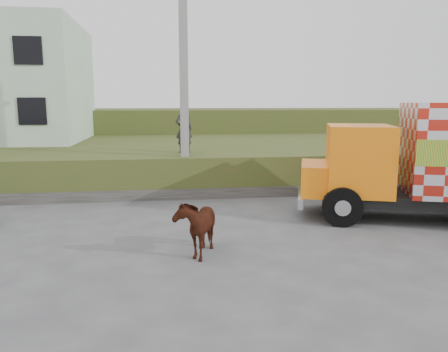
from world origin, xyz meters
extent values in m
plane|color=#474749|center=(0.00, 0.00, 0.00)|extent=(120.00, 120.00, 0.00)
cube|color=#35521B|center=(0.00, 10.00, 0.75)|extent=(40.00, 12.00, 1.50)
cube|color=#35521B|center=(0.00, 22.00, 1.50)|extent=(40.00, 12.00, 3.00)
cube|color=#595651|center=(-2.00, 4.20, 0.20)|extent=(16.00, 0.50, 0.40)
cube|color=gray|center=(-1.00, 4.60, 4.00)|extent=(0.30, 0.30, 8.00)
cube|color=black|center=(6.38, 0.16, 0.66)|extent=(7.29, 4.31, 0.36)
cube|color=orange|center=(4.06, 0.93, 1.79)|extent=(2.48, 2.81, 2.04)
cube|color=orange|center=(2.94, 1.30, 1.17)|extent=(1.64, 2.35, 0.92)
cube|color=silver|center=(2.46, 1.46, 0.56)|extent=(0.88, 2.28, 0.31)
cylinder|color=black|center=(3.20, -0.03, 0.56)|extent=(1.18, 0.69, 1.12)
cylinder|color=black|center=(3.94, 2.20, 0.56)|extent=(1.18, 0.69, 1.12)
imported|color=black|center=(-1.05, -1.75, 0.68)|extent=(1.18, 1.76, 1.36)
imported|color=#32302C|center=(-0.96, 5.95, 2.44)|extent=(0.76, 0.58, 1.88)
camera|label=1|loc=(-1.76, -11.48, 3.46)|focal=35.00mm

